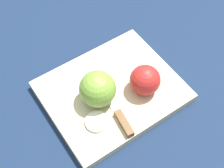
# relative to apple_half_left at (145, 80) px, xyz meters

# --- Properties ---
(ground_plane) EXTENTS (4.00, 4.00, 0.00)m
(ground_plane) POSITION_rel_apple_half_left_xyz_m (0.06, -0.04, -0.06)
(ground_plane) COLOR #14233D
(cutting_board) EXTENTS (0.32, 0.27, 0.02)m
(cutting_board) POSITION_rel_apple_half_left_xyz_m (0.06, -0.04, -0.05)
(cutting_board) COLOR #D1B789
(cutting_board) RESTS_ON ground_plane
(apple_half_left) EXTENTS (0.07, 0.07, 0.07)m
(apple_half_left) POSITION_rel_apple_half_left_xyz_m (0.00, 0.00, 0.00)
(apple_half_left) COLOR red
(apple_half_left) RESTS_ON cutting_board
(apple_half_right) EXTENTS (0.09, 0.09, 0.09)m
(apple_half_right) POSITION_rel_apple_half_left_xyz_m (0.11, -0.04, 0.01)
(apple_half_right) COLOR olive
(apple_half_right) RESTS_ON cutting_board
(knife) EXTENTS (0.03, 0.16, 0.02)m
(knife) POSITION_rel_apple_half_left_xyz_m (0.09, 0.04, -0.03)
(knife) COLOR silver
(knife) RESTS_ON cutting_board
(apple_slice) EXTENTS (0.05, 0.05, 0.01)m
(apple_slice) POSITION_rel_apple_half_left_xyz_m (0.14, 0.02, -0.03)
(apple_slice) COLOR #EFE5C6
(apple_slice) RESTS_ON cutting_board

